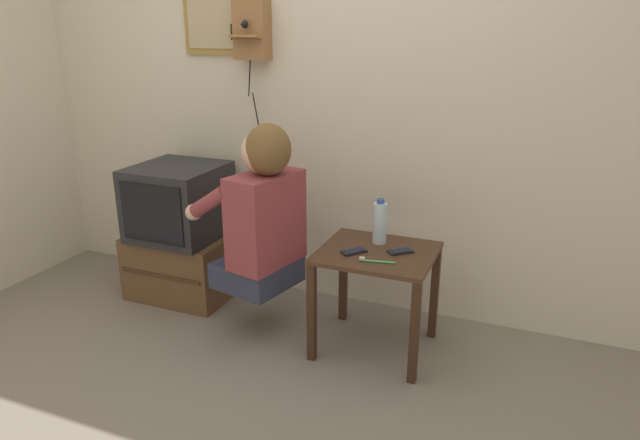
# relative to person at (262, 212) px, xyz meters

# --- Properties ---
(ground_plane) EXTENTS (14.00, 14.00, 0.00)m
(ground_plane) POSITION_rel_person_xyz_m (0.18, -0.55, -0.70)
(ground_plane) COLOR slate
(wall_back) EXTENTS (6.80, 0.05, 2.55)m
(wall_back) POSITION_rel_person_xyz_m (0.18, 0.59, 0.57)
(wall_back) COLOR beige
(wall_back) RESTS_ON ground_plane
(side_table) EXTENTS (0.57, 0.51, 0.55)m
(side_table) POSITION_rel_person_xyz_m (0.60, 0.08, -0.26)
(side_table) COLOR #422819
(side_table) RESTS_ON ground_plane
(person) EXTENTS (0.59, 0.51, 0.88)m
(person) POSITION_rel_person_xyz_m (0.00, 0.00, 0.00)
(person) COLOR #2D3347
(person) RESTS_ON ground_plane
(tv_stand) EXTENTS (0.62, 0.48, 0.40)m
(tv_stand) POSITION_rel_person_xyz_m (-0.70, 0.24, -0.51)
(tv_stand) COLOR brown
(tv_stand) RESTS_ON ground_plane
(television) EXTENTS (0.50, 0.52, 0.44)m
(television) POSITION_rel_person_xyz_m (-0.69, 0.23, -0.09)
(television) COLOR #232326
(television) RESTS_ON tv_stand
(wall_phone_antique) EXTENTS (0.24, 0.18, 0.76)m
(wall_phone_antique) POSITION_rel_person_xyz_m (-0.30, 0.51, 0.90)
(wall_phone_antique) COLOR olive
(framed_picture) EXTENTS (0.43, 0.03, 0.49)m
(framed_picture) POSITION_rel_person_xyz_m (-0.56, 0.55, 0.99)
(framed_picture) COLOR olive
(cell_phone_held) EXTENTS (0.12, 0.13, 0.01)m
(cell_phone_held) POSITION_rel_person_xyz_m (0.50, 0.01, -0.15)
(cell_phone_held) COLOR black
(cell_phone_held) RESTS_ON side_table
(cell_phone_spare) EXTENTS (0.13, 0.13, 0.01)m
(cell_phone_spare) POSITION_rel_person_xyz_m (0.71, 0.10, -0.15)
(cell_phone_spare) COLOR black
(cell_phone_spare) RESTS_ON side_table
(water_bottle) EXTENTS (0.07, 0.07, 0.24)m
(water_bottle) POSITION_rel_person_xyz_m (0.58, 0.19, -0.05)
(water_bottle) COLOR silver
(water_bottle) RESTS_ON side_table
(toothbrush) EXTENTS (0.17, 0.04, 0.02)m
(toothbrush) POSITION_rel_person_xyz_m (0.63, -0.06, -0.15)
(toothbrush) COLOR #4CBF66
(toothbrush) RESTS_ON side_table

